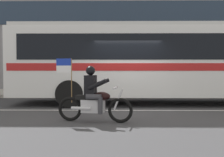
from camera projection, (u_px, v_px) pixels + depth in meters
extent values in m
plane|color=#3D3D3F|center=(128.00, 108.00, 10.80)|extent=(60.00, 60.00, 0.00)
cube|color=#B7B2A8|center=(124.00, 93.00, 15.89)|extent=(28.00, 3.80, 0.15)
cube|color=silver|center=(128.00, 110.00, 10.20)|extent=(26.60, 0.14, 0.01)
cube|color=#233347|center=(123.00, 13.00, 17.54)|extent=(25.76, 0.10, 1.40)
cube|color=white|center=(171.00, 62.00, 11.89)|extent=(12.91, 2.62, 2.70)
cube|color=black|center=(171.00, 49.00, 11.87)|extent=(11.88, 2.65, 0.96)
cube|color=red|center=(171.00, 67.00, 11.90)|extent=(12.66, 2.65, 0.28)
cube|color=silver|center=(171.00, 27.00, 11.83)|extent=(12.66, 2.49, 0.16)
cylinder|color=black|center=(69.00, 94.00, 10.83)|extent=(1.04, 0.30, 1.04)
torus|color=black|center=(120.00, 110.00, 7.93)|extent=(0.69, 0.21, 0.69)
torus|color=black|center=(70.00, 109.00, 8.22)|extent=(0.69, 0.21, 0.69)
cube|color=silver|center=(93.00, 106.00, 8.08)|extent=(0.68, 0.39, 0.36)
ellipsoid|color=black|center=(102.00, 96.00, 8.02)|extent=(0.52, 0.36, 0.24)
cube|color=black|center=(86.00, 97.00, 8.11)|extent=(0.60, 0.36, 0.12)
cylinder|color=silver|center=(118.00, 99.00, 7.93)|extent=(0.28, 0.11, 0.58)
cylinder|color=silver|center=(115.00, 88.00, 7.94)|extent=(0.16, 0.64, 0.04)
cylinder|color=silver|center=(81.00, 108.00, 7.99)|extent=(0.56, 0.19, 0.09)
cube|color=black|center=(91.00, 85.00, 8.07)|extent=(0.34, 0.40, 0.56)
sphere|color=black|center=(90.00, 71.00, 8.05)|extent=(0.26, 0.26, 0.26)
cylinder|color=#38383D|center=(97.00, 95.00, 8.23)|extent=(0.44, 0.22, 0.15)
cylinder|color=#38383D|center=(103.00, 104.00, 8.21)|extent=(0.13, 0.13, 0.46)
cylinder|color=#38383D|center=(94.00, 97.00, 7.88)|extent=(0.44, 0.22, 0.15)
cylinder|color=#38383D|center=(100.00, 106.00, 7.86)|extent=(0.13, 0.13, 0.46)
cylinder|color=black|center=(101.00, 84.00, 8.22)|extent=(0.53, 0.20, 0.32)
cylinder|color=black|center=(97.00, 84.00, 7.83)|extent=(0.53, 0.20, 0.32)
cylinder|color=olive|center=(72.00, 81.00, 8.18)|extent=(0.02, 0.02, 1.25)
cube|color=#1933A5|center=(64.00, 62.00, 8.20)|extent=(0.44, 0.10, 0.20)
cube|color=white|center=(64.00, 69.00, 8.21)|extent=(0.44, 0.10, 0.20)
cylinder|color=red|center=(134.00, 88.00, 14.61)|extent=(0.22, 0.22, 0.58)
sphere|color=red|center=(134.00, 81.00, 14.60)|extent=(0.20, 0.20, 0.20)
cylinder|color=red|center=(134.00, 88.00, 14.47)|extent=(0.09, 0.10, 0.09)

